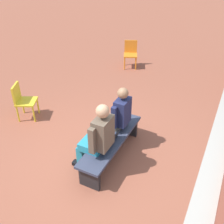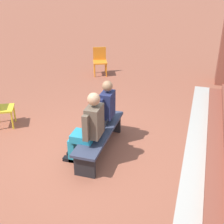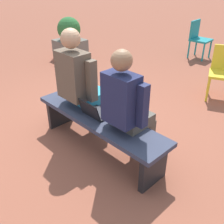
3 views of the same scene
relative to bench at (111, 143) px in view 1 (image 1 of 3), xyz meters
name	(u,v)px [view 1 (image 1 of 3)]	position (x,y,z in m)	size (l,w,h in m)	color
ground_plane	(96,163)	(0.27, -0.18, -0.35)	(60.00, 60.00, 0.00)	brown
concrete_strip	(207,190)	(0.00, 1.77, -0.35)	(7.89, 0.40, 0.01)	#A8A399
bench	(111,143)	(0.00, 0.00, 0.00)	(1.80, 0.44, 0.45)	#33384C
person_student	(117,116)	(-0.38, -0.07, 0.35)	(0.52, 0.66, 1.31)	#4C473D
person_adult	(97,137)	(0.38, -0.07, 0.38)	(0.56, 0.71, 1.38)	teal
laptop	(111,138)	(0.05, 0.01, 0.15)	(0.32, 0.29, 0.21)	black
plastic_chair_mid_courtyard	(23,99)	(-0.32, -2.39, 0.13)	(0.56, 0.56, 0.84)	gold
plastic_chair_near_bench_left	(131,52)	(-4.14, -1.40, 0.13)	(0.55, 0.55, 0.84)	orange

